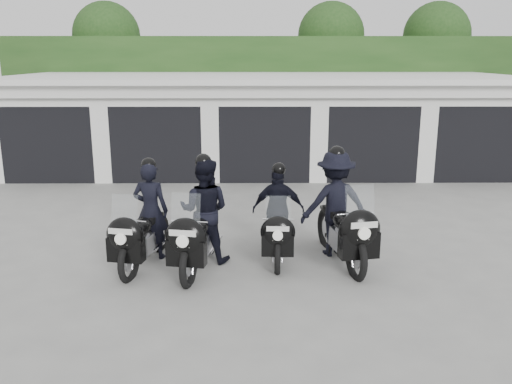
{
  "coord_description": "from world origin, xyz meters",
  "views": [
    {
      "loc": [
        -0.36,
        -9.84,
        3.61
      ],
      "look_at": [
        -0.29,
        0.22,
        1.05
      ],
      "focal_mm": 38.0,
      "sensor_mm": 36.0,
      "label": 1
    }
  ],
  "objects_px": {
    "police_bike_a": "(145,222)",
    "police_bike_b": "(202,218)",
    "police_bike_d": "(338,210)",
    "police_bike_c": "(278,216)"
  },
  "relations": [
    {
      "from": "police_bike_b",
      "to": "police_bike_d",
      "type": "bearing_deg",
      "value": 17.12
    },
    {
      "from": "police_bike_a",
      "to": "police_bike_b",
      "type": "bearing_deg",
      "value": 7.61
    },
    {
      "from": "police_bike_d",
      "to": "police_bike_a",
      "type": "bearing_deg",
      "value": 173.79
    },
    {
      "from": "police_bike_c",
      "to": "police_bike_d",
      "type": "height_order",
      "value": "police_bike_d"
    },
    {
      "from": "police_bike_a",
      "to": "police_bike_b",
      "type": "height_order",
      "value": "police_bike_b"
    },
    {
      "from": "police_bike_b",
      "to": "police_bike_d",
      "type": "xyz_separation_m",
      "value": [
        2.43,
        0.32,
        0.05
      ]
    },
    {
      "from": "police_bike_a",
      "to": "police_bike_d",
      "type": "height_order",
      "value": "police_bike_d"
    },
    {
      "from": "police_bike_a",
      "to": "police_bike_c",
      "type": "distance_m",
      "value": 2.39
    },
    {
      "from": "police_bike_b",
      "to": "police_bike_c",
      "type": "height_order",
      "value": "police_bike_b"
    },
    {
      "from": "police_bike_c",
      "to": "police_bike_b",
      "type": "bearing_deg",
      "value": -158.64
    }
  ]
}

